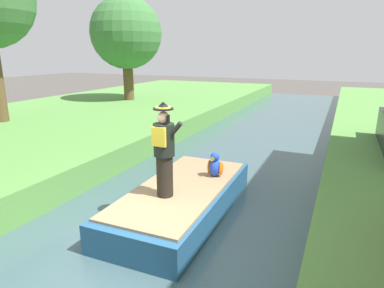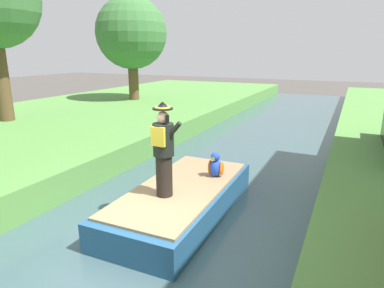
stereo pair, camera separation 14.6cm
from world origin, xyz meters
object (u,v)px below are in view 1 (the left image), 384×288
Objects in this scene: parrot_plush at (215,166)px; person_pirate at (164,150)px; tree_broad at (126,33)px; boat at (182,199)px.

person_pirate is at bearing -110.03° from parrot_plush.
tree_broad reaches higher than person_pirate.
tree_broad is at bearing 112.99° from person_pirate.
tree_broad reaches higher than boat.
boat is at bearing -50.49° from tree_broad.
person_pirate is 3.25× the size of parrot_plush.
tree_broad is (-8.02, 10.39, 2.75)m from person_pirate.
tree_broad is at bearing 133.52° from parrot_plush.
parrot_plush reaches higher than boat.
parrot_plush is at bearing 55.30° from person_pirate.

